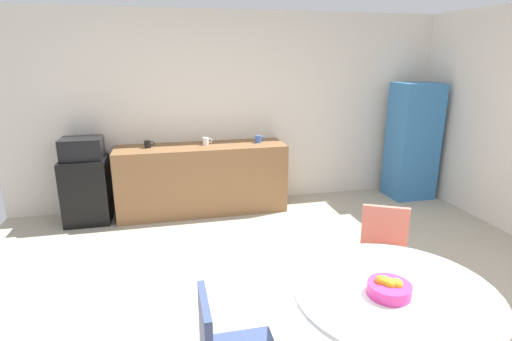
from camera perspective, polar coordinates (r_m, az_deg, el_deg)
The scene contains 12 objects.
ground_plane at distance 3.36m, azimuth 6.78°, elevation -21.44°, with size 6.00×6.00×0.00m, color #B2A893.
wall_back at distance 5.62m, azimuth -3.28°, elevation 8.52°, with size 6.00×0.10×2.60m, color silver.
counter_block at distance 5.40m, azimuth -7.60°, elevation -1.16°, with size 2.19×0.60×0.90m, color brown.
mini_fridge at distance 5.48m, azimuth -22.83°, elevation -2.57°, with size 0.54×0.54×0.81m, color black.
microwave at distance 5.34m, azimuth -23.45°, elevation 2.88°, with size 0.48×0.38×0.26m, color black.
locker_cabinet at distance 6.26m, azimuth 21.29°, elevation 3.88°, with size 0.60×0.50×1.66m, color #3372B2.
round_table at distance 2.62m, azimuth 18.83°, elevation -17.93°, with size 1.18×1.18×0.73m.
chair_coral at distance 3.54m, azimuth 17.67°, elevation -10.06°, with size 0.57×0.57×0.83m.
fruit_bowl at distance 2.48m, azimuth 18.31°, elevation -15.49°, with size 0.25×0.25×0.11m.
mug_white at distance 5.29m, azimuth -15.07°, elevation 3.64°, with size 0.13×0.08×0.09m.
mug_green at distance 5.42m, azimuth 0.33°, elevation 4.49°, with size 0.13×0.08×0.09m.
mug_red at distance 5.33m, azimuth -7.12°, elevation 4.17°, with size 0.13×0.08×0.09m.
Camera 1 is at (-0.96, -2.48, 2.04)m, focal length 28.24 mm.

